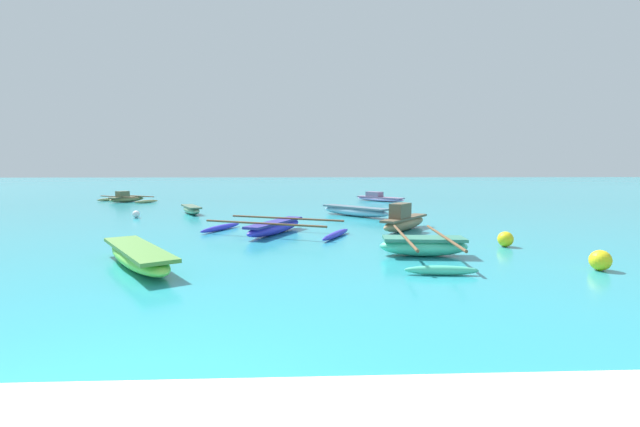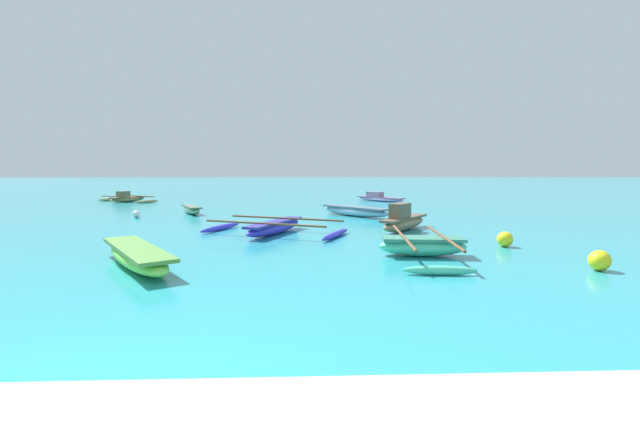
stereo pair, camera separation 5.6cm
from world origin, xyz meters
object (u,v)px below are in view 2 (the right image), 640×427
at_px(moored_boat_3, 423,246).
at_px(moored_boat_5, 275,227).
at_px(moored_boat_7, 355,211).
at_px(mooring_buoy_1, 600,260).
at_px(mooring_buoy_2, 136,214).
at_px(moored_boat_1, 404,221).
at_px(moored_boat_2, 137,256).
at_px(moored_boat_4, 380,198).
at_px(mooring_buoy_0, 505,239).
at_px(moored_boat_6, 127,198).
at_px(moored_boat_0, 192,209).

height_order(moored_boat_3, moored_boat_5, moored_boat_3).
height_order(moored_boat_7, mooring_buoy_1, moored_boat_7).
bearing_deg(mooring_buoy_2, moored_boat_5, -37.65).
bearing_deg(mooring_buoy_1, moored_boat_1, 113.87).
distance_m(moored_boat_2, moored_boat_4, 21.65).
bearing_deg(moored_boat_5, moored_boat_2, 174.45).
bearing_deg(mooring_buoy_0, moored_boat_6, 134.86).
height_order(moored_boat_0, moored_boat_7, moored_boat_7).
height_order(moored_boat_4, mooring_buoy_2, moored_boat_4).
distance_m(moored_boat_5, mooring_buoy_0, 7.21).
height_order(moored_boat_6, moored_boat_7, moored_boat_6).
distance_m(moored_boat_1, mooring_buoy_2, 12.01).
distance_m(mooring_buoy_0, mooring_buoy_1, 2.97).
bearing_deg(mooring_buoy_0, moored_boat_7, 111.74).
bearing_deg(moored_boat_1, moored_boat_3, -150.14).
height_order(moored_boat_0, moored_boat_5, moored_boat_5).
bearing_deg(moored_boat_4, moored_boat_0, -94.49).
xyz_separation_m(moored_boat_1, moored_boat_3, (-0.59, -4.56, -0.10)).
bearing_deg(moored_boat_4, moored_boat_3, -47.95).
bearing_deg(moored_boat_4, mooring_buoy_0, -39.71).
relative_size(moored_boat_1, mooring_buoy_1, 6.54).
relative_size(moored_boat_5, mooring_buoy_0, 11.91).
relative_size(moored_boat_4, moored_boat_6, 0.78).
distance_m(moored_boat_1, moored_boat_5, 4.62).
height_order(mooring_buoy_1, mooring_buoy_2, mooring_buoy_1).
relative_size(moored_boat_1, moored_boat_6, 0.65).
bearing_deg(moored_boat_4, mooring_buoy_2, -93.81).
distance_m(moored_boat_5, mooring_buoy_2, 8.31).
xyz_separation_m(moored_boat_2, moored_boat_6, (-8.18, 19.79, -0.00)).
distance_m(moored_boat_4, mooring_buoy_0, 17.60).
bearing_deg(moored_boat_1, mooring_buoy_0, -111.05).
xyz_separation_m(moored_boat_7, mooring_buoy_2, (-9.98, -0.33, -0.09)).
xyz_separation_m(moored_boat_5, mooring_buoy_0, (6.66, -2.76, -0.01)).
xyz_separation_m(moored_boat_7, mooring_buoy_1, (3.95, -11.07, -0.03)).
relative_size(moored_boat_0, moored_boat_4, 0.75).
height_order(moored_boat_1, moored_boat_3, moored_boat_1).
height_order(moored_boat_0, moored_boat_4, moored_boat_4).
distance_m(moored_boat_0, mooring_buoy_0, 14.75).
distance_m(moored_boat_0, moored_boat_7, 8.07).
distance_m(moored_boat_4, mooring_buoy_2, 16.12).
height_order(moored_boat_2, moored_boat_5, moored_boat_5).
height_order(moored_boat_0, moored_boat_6, moored_boat_6).
bearing_deg(moored_boat_4, moored_boat_2, -65.70).
xyz_separation_m(moored_boat_2, mooring_buoy_1, (10.13, -0.81, -0.02)).
height_order(moored_boat_3, moored_boat_4, moored_boat_4).
bearing_deg(moored_boat_2, moored_boat_7, 115.41).
height_order(moored_boat_3, moored_boat_7, moored_boat_3).
xyz_separation_m(moored_boat_6, mooring_buoy_1, (18.31, -20.60, -0.02)).
relative_size(moored_boat_2, mooring_buoy_0, 8.75).
bearing_deg(moored_boat_0, mooring_buoy_0, 24.04).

